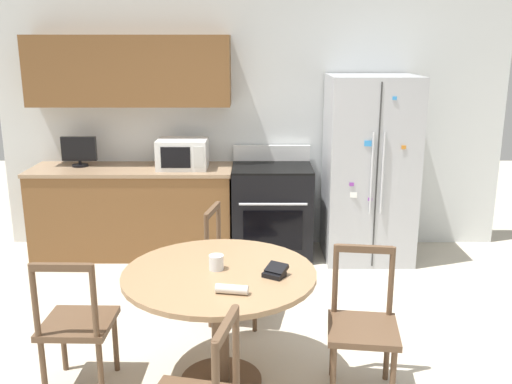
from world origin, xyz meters
TOP-DOWN VIEW (x-y plane):
  - ground_plane at (0.00, 0.00)m, footprint 14.00×14.00m
  - back_wall at (-0.31, 2.59)m, footprint 5.20×0.44m
  - kitchen_counter at (-1.21, 2.29)m, footprint 2.01×0.64m
  - refrigerator at (1.15, 2.21)m, footprint 0.84×0.77m
  - oven_range at (0.20, 2.26)m, footprint 0.79×0.68m
  - microwave at (-0.69, 2.27)m, footprint 0.49×0.39m
  - countertop_tv at (-1.73, 2.35)m, footprint 0.34×0.16m
  - dining_table at (-0.19, -0.04)m, footprint 1.19×1.19m
  - dining_chair_right at (0.69, -0.12)m, footprint 0.47×0.47m
  - dining_chair_left at (-1.06, -0.09)m, footprint 0.43×0.43m
  - dining_chair_far at (-0.14, 0.84)m, footprint 0.49×0.49m
  - candle_glass at (-0.21, 0.00)m, footprint 0.09×0.09m
  - folded_napkin at (-0.10, -0.35)m, footprint 0.19×0.08m
  - wallet at (0.15, -0.10)m, footprint 0.17×0.17m

SIDE VIEW (x-z plane):
  - ground_plane at x=0.00m, z-range 0.00..0.00m
  - dining_chair_right at x=0.69m, z-range -0.02..0.89m
  - dining_chair_left at x=-1.06m, z-range -0.02..0.89m
  - dining_chair_far at x=-0.14m, z-range -0.02..0.89m
  - kitchen_counter at x=-1.21m, z-range 0.00..0.90m
  - oven_range at x=0.20m, z-range -0.07..1.01m
  - dining_table at x=-0.19m, z-range 0.23..0.99m
  - folded_napkin at x=-0.10m, z-range 0.76..0.81m
  - wallet at x=0.15m, z-range 0.75..0.82m
  - candle_glass at x=-0.21m, z-range 0.76..0.85m
  - refrigerator at x=1.15m, z-range 0.00..1.81m
  - microwave at x=-0.69m, z-range 0.90..1.19m
  - countertop_tv at x=-1.73m, z-range 0.91..1.21m
  - back_wall at x=-0.31m, z-range 0.14..2.74m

